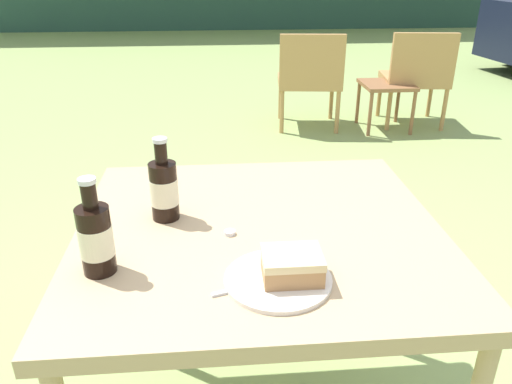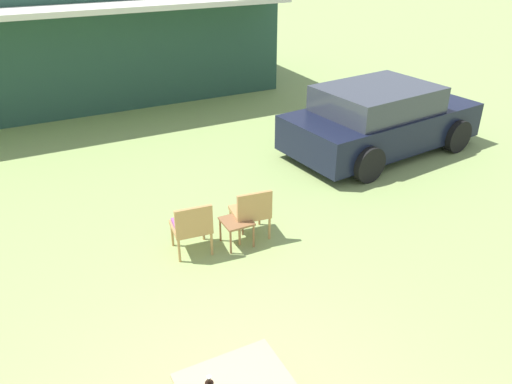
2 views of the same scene
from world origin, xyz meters
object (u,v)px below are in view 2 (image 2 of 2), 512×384
(parked_car, at_px, (380,120))
(wicker_chair_plain, at_px, (252,210))
(wicker_chair_cushioned, at_px, (192,225))
(garden_side_table, at_px, (237,224))

(parked_car, relative_size, wicker_chair_plain, 5.22)
(wicker_chair_cushioned, distance_m, garden_side_table, 0.66)
(wicker_chair_cushioned, bearing_deg, garden_side_table, 178.39)
(parked_car, height_order, wicker_chair_cushioned, parked_car)
(wicker_chair_plain, bearing_deg, wicker_chair_cushioned, 5.59)
(parked_car, xyz_separation_m, garden_side_table, (-4.09, -1.85, -0.33))
(parked_car, distance_m, garden_side_table, 4.51)
(wicker_chair_cushioned, distance_m, wicker_chair_plain, 0.92)
(wicker_chair_plain, distance_m, garden_side_table, 0.30)
(parked_car, distance_m, wicker_chair_cushioned, 5.07)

